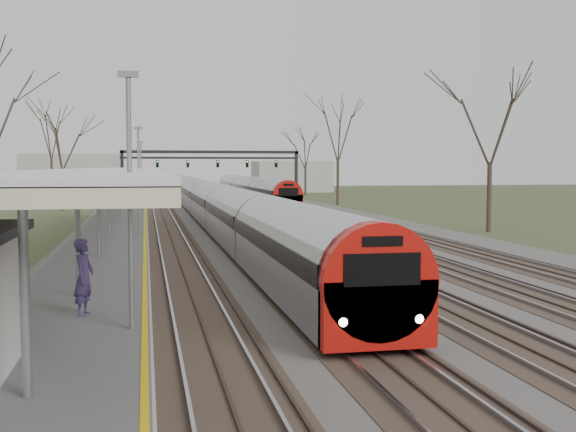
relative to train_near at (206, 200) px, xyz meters
name	(u,v)px	position (x,y,z in m)	size (l,w,h in m)	color
track_bed	(246,220)	(2.76, -4.04, -1.42)	(24.00, 160.00, 0.22)	#474442
platform	(113,239)	(-6.55, -21.54, -0.98)	(3.50, 69.00, 1.00)	#9E9B93
canopy	(108,173)	(-6.55, -26.05, 2.45)	(4.10, 50.00, 3.11)	slate
signal_gantry	(211,160)	(2.79, 25.95, 3.43)	(21.00, 0.59, 6.08)	black
tree_east_far	(491,118)	(16.50, -17.04, 5.81)	(5.00, 5.00, 10.30)	#2D231C
train_near	(206,200)	(0.00, 0.00, 0.00)	(2.62, 90.21, 3.05)	#A2A4AC
train_far	(251,190)	(7.00, 22.95, 0.00)	(2.62, 45.21, 3.05)	#A2A4AC
passenger	(84,278)	(-6.23, -43.45, 0.36)	(0.61, 0.40, 1.68)	#3D2E5A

